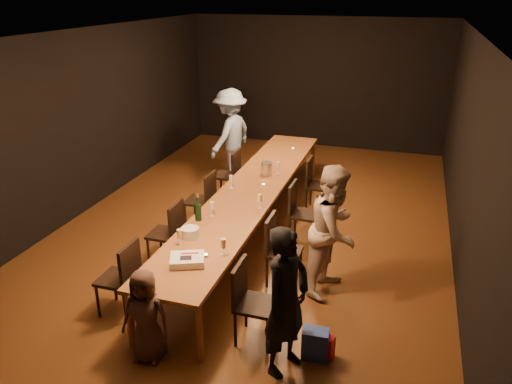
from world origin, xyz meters
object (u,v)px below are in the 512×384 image
(chair_right_1, at_px, (284,251))
(chair_left_3, at_px, (226,175))
(chair_left_1, at_px, (165,233))
(child, at_px, (146,316))
(chair_left_0, at_px, (118,278))
(chair_left_2, at_px, (200,200))
(birthday_cake, at_px, (187,260))
(chair_right_2, at_px, (304,213))
(chair_right_0, at_px, (256,304))
(plate_stack, at_px, (190,233))
(champagne_bottle, at_px, (198,207))
(man_blue, at_px, (230,135))
(ice_bucket, at_px, (266,168))
(woman_birthday, at_px, (286,302))
(table, at_px, (250,192))
(chair_right_3, at_px, (319,185))
(woman_tan, at_px, (334,230))

(chair_right_1, height_order, chair_left_3, same)
(chair_left_1, bearing_deg, child, -158.49)
(chair_left_0, xyz_separation_m, chair_left_2, (0.00, 2.40, 0.00))
(chair_left_1, relative_size, birthday_cake, 2.02)
(chair_right_2, bearing_deg, chair_left_1, -54.78)
(chair_right_0, bearing_deg, plate_stack, -123.05)
(chair_right_2, height_order, chair_left_1, same)
(chair_left_3, bearing_deg, champagne_bottle, -167.73)
(man_blue, height_order, plate_stack, man_blue)
(birthday_cake, xyz_separation_m, ice_bucket, (0.04, 3.00, 0.06))
(woman_birthday, bearing_deg, chair_left_3, 51.48)
(chair_right_2, distance_m, woman_birthday, 2.77)
(champagne_bottle, bearing_deg, ice_bucket, 79.37)
(woman_birthday, height_order, plate_stack, woman_birthday)
(chair_right_1, relative_size, child, 0.90)
(chair_left_0, distance_m, birthday_cake, 0.92)
(table, xyz_separation_m, ice_bucket, (0.04, 0.72, 0.15))
(birthday_cake, xyz_separation_m, plate_stack, (-0.23, 0.59, 0.02))
(plate_stack, distance_m, champagne_bottle, 0.50)
(chair_right_0, relative_size, ice_bucket, 4.55)
(chair_right_2, xyz_separation_m, ice_bucket, (-0.81, 0.72, 0.39))
(chair_right_3, distance_m, chair_left_2, 2.08)
(chair_right_0, distance_m, chair_left_2, 2.94)
(chair_right_0, xyz_separation_m, birthday_cake, (-0.84, 0.11, 0.33))
(chair_left_1, height_order, chair_left_2, same)
(champagne_bottle, bearing_deg, woman_birthday, -43.45)
(man_blue, bearing_deg, chair_left_3, 28.91)
(chair_left_3, xyz_separation_m, man_blue, (-0.30, 1.05, 0.44))
(chair_right_0, height_order, child, child)
(table, distance_m, chair_left_3, 1.49)
(chair_left_1, relative_size, child, 0.90)
(chair_right_1, xyz_separation_m, chair_left_1, (-1.70, 0.00, 0.00))
(chair_right_0, distance_m, chair_left_1, 2.08)
(chair_right_1, relative_size, plate_stack, 4.22)
(woman_birthday, bearing_deg, birthday_cake, 94.09)
(woman_birthday, bearing_deg, ice_bucket, 42.67)
(woman_tan, bearing_deg, woman_birthday, -174.31)
(chair_right_3, height_order, chair_left_2, same)
(chair_right_3, distance_m, champagne_bottle, 2.74)
(table, relative_size, chair_right_3, 6.45)
(chair_right_2, xyz_separation_m, woman_tan, (0.61, -1.15, 0.37))
(chair_right_1, relative_size, chair_left_1, 1.00)
(chair_right_2, bearing_deg, woman_birthday, 8.46)
(chair_right_1, relative_size, chair_right_3, 1.00)
(woman_birthday, bearing_deg, plate_stack, 78.61)
(chair_right_3, xyz_separation_m, birthday_cake, (-0.84, -3.49, 0.33))
(chair_left_3, bearing_deg, ice_bucket, -118.49)
(chair_right_2, bearing_deg, child, -18.11)
(plate_stack, bearing_deg, chair_left_0, -131.87)
(chair_right_1, xyz_separation_m, ice_bucket, (-0.81, 1.92, 0.39))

